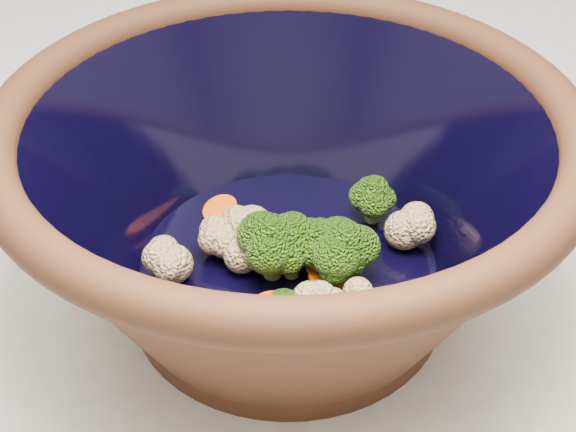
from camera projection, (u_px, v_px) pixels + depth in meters
The scene contains 2 objects.
mixing_bowl at pixel (288, 197), 0.55m from camera, with size 0.48×0.48×0.17m.
vegetable_pile at pixel (301, 252), 0.56m from camera, with size 0.20×0.17×0.05m.
Camera 1 is at (-0.03, -0.48, 1.33)m, focal length 50.00 mm.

